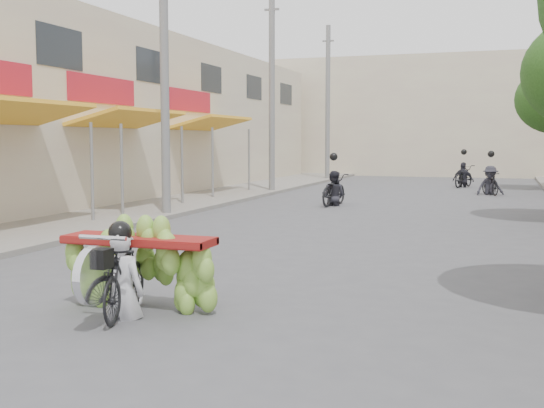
{
  "coord_description": "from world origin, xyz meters",
  "views": [
    {
      "loc": [
        3.4,
        -4.76,
        2.12
      ],
      "look_at": [
        -0.09,
        5.47,
        1.1
      ],
      "focal_mm": 45.0,
      "sensor_mm": 36.0,
      "label": 1
    }
  ],
  "objects": [
    {
      "name": "banana_motorbike",
      "position": [
        -0.87,
        2.42,
        0.66
      ],
      "size": [
        2.2,
        1.78,
        1.93
      ],
      "color": "black",
      "rests_on": "ground"
    },
    {
      "name": "bg_motorbike_c",
      "position": [
        1.68,
        26.79,
        0.78
      ],
      "size": [
        1.16,
        1.86,
        1.95
      ],
      "color": "black",
      "rests_on": "ground"
    },
    {
      "name": "shophouse_row_left",
      "position": [
        -11.98,
        13.98,
        3.0
      ],
      "size": [
        9.77,
        40.0,
        6.0
      ],
      "color": "beige",
      "rests_on": "ground"
    },
    {
      "name": "sidewalk_left",
      "position": [
        -7.0,
        15.0,
        0.06
      ],
      "size": [
        4.0,
        60.0,
        0.12
      ],
      "primitive_type": "cube",
      "color": "gray",
      "rests_on": "ground"
    },
    {
      "name": "utility_pole_far",
      "position": [
        -5.4,
        21.0,
        4.03
      ],
      "size": [
        0.6,
        0.24,
        8.0
      ],
      "color": "slate",
      "rests_on": "ground"
    },
    {
      "name": "utility_pole_back",
      "position": [
        -5.4,
        30.0,
        4.03
      ],
      "size": [
        0.6,
        0.24,
        8.0
      ],
      "color": "slate",
      "rests_on": "ground"
    },
    {
      "name": "bg_motorbike_a",
      "position": [
        -1.8,
        16.62,
        0.72
      ],
      "size": [
        0.87,
        1.86,
        1.95
      ],
      "color": "black",
      "rests_on": "ground"
    },
    {
      "name": "bg_motorbike_b",
      "position": [
        2.9,
        22.71,
        0.87
      ],
      "size": [
        1.19,
        1.58,
        1.95
      ],
      "color": "black",
      "rests_on": "ground"
    },
    {
      "name": "utility_pole_mid",
      "position": [
        -5.4,
        12.0,
        4.03
      ],
      "size": [
        0.6,
        0.24,
        8.0
      ],
      "color": "slate",
      "rests_on": "ground"
    },
    {
      "name": "ground",
      "position": [
        0.0,
        0.0,
        0.0
      ],
      "size": [
        120.0,
        120.0,
        0.0
      ],
      "primitive_type": "plane",
      "color": "#505055",
      "rests_on": "ground"
    },
    {
      "name": "far_building",
      "position": [
        0.0,
        38.0,
        3.5
      ],
      "size": [
        20.0,
        6.0,
        7.0
      ],
      "primitive_type": "cube",
      "color": "beige",
      "rests_on": "ground"
    }
  ]
}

